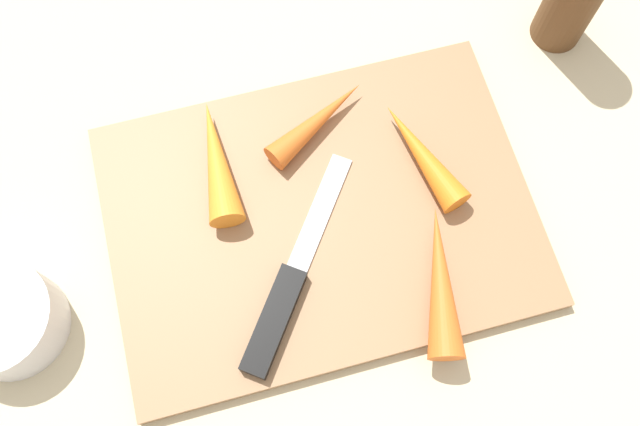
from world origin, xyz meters
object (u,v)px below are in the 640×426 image
at_px(knife, 280,306).
at_px(carrot_long, 217,160).
at_px(cutting_board, 320,215).
at_px(carrot_longest, 441,281).
at_px(carrot_short, 422,154).
at_px(small_bowl, 3,320).
at_px(carrot_shortest, 317,121).

height_order(knife, carrot_long, carrot_long).
relative_size(cutting_board, knife, 2.08).
xyz_separation_m(carrot_longest, carrot_short, (-0.02, -0.11, -0.00)).
bearing_deg(carrot_longest, knife, 97.33).
xyz_separation_m(cutting_board, carrot_longest, (-0.08, 0.09, 0.02)).
xyz_separation_m(knife, carrot_long, (0.02, -0.13, 0.01)).
bearing_deg(small_bowl, carrot_shortest, -159.68).
height_order(carrot_shortest, carrot_long, carrot_long).
height_order(carrot_shortest, small_bowl, small_bowl).
xyz_separation_m(carrot_longest, carrot_long, (0.15, -0.15, 0.00)).
distance_m(knife, small_bowl, 0.22).
xyz_separation_m(carrot_shortest, carrot_long, (0.09, 0.02, 0.00)).
relative_size(carrot_shortest, small_bowl, 1.16).
relative_size(knife, carrot_longest, 1.40).
relative_size(knife, carrot_short, 1.61).
distance_m(carrot_longest, carrot_long, 0.21).
distance_m(cutting_board, carrot_shortest, 0.08).
xyz_separation_m(knife, carrot_longest, (-0.13, 0.02, 0.01)).
bearing_deg(cutting_board, carrot_short, -165.74).
bearing_deg(cutting_board, carrot_long, -40.60).
bearing_deg(small_bowl, knife, 168.41).
bearing_deg(small_bowl, cutting_board, -174.35).
height_order(knife, carrot_longest, carrot_longest).
bearing_deg(cutting_board, carrot_shortest, -103.29).
bearing_deg(carrot_shortest, carrot_longest, -99.51).
relative_size(carrot_longest, small_bowl, 1.37).
xyz_separation_m(knife, carrot_short, (-0.15, -0.09, 0.01)).
distance_m(knife, carrot_long, 0.14).
bearing_deg(carrot_longest, cutting_board, 56.15).
relative_size(cutting_board, small_bowl, 3.98).
bearing_deg(carrot_long, knife, -167.90).
distance_m(knife, carrot_longest, 0.13).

